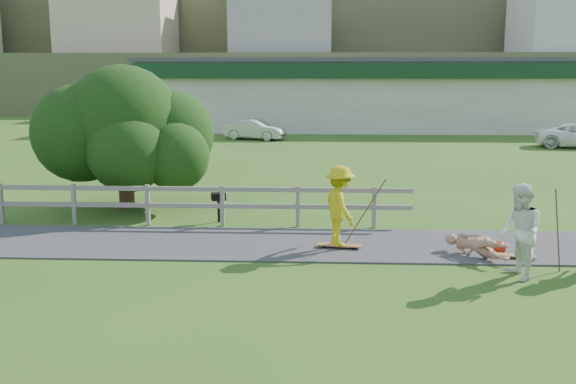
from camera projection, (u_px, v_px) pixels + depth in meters
The scene contains 16 objects.
ground at pixel (293, 263), 13.73m from camera, with size 260.00×260.00×0.00m, color #305518.
path at pixel (295, 244), 15.20m from camera, with size 34.00×3.00×0.04m, color #3A3A3C.
fence at pixel (125, 199), 17.06m from camera, with size 15.05×0.10×1.10m.
strip_mall at pixel (366, 94), 47.39m from camera, with size 32.50×10.75×5.10m.
hillside at pixel (317, 7), 100.82m from camera, with size 220.00×67.00×47.50m.
skater_rider at pixel (340, 210), 14.62m from camera, with size 1.20×0.69×1.85m, color gold.
skater_fallen at pixel (476, 246), 14.06m from camera, with size 1.55×0.37×0.56m, color #B17762.
spectator_a at pixel (520, 232), 12.52m from camera, with size 0.92×0.72×1.90m, color white.
car_silver at pixel (255, 130), 39.55m from camera, with size 1.32×3.78×1.25m, color #ACAFB4.
tree at pixel (125, 150), 19.12m from camera, with size 5.50×5.50×3.50m, color black, non-canonical shape.
bbq at pixel (219, 208), 17.47m from camera, with size 0.37×0.28×0.81m, color black, non-canonical shape.
longboard_rider at pixel (339, 247), 14.78m from camera, with size 1.00×0.25×0.11m, color olive, non-canonical shape.
longboard_fallen at pixel (514, 257), 13.96m from camera, with size 0.91×0.22×0.10m, color olive, non-canonical shape.
helmet at pixel (499, 248), 14.39m from camera, with size 0.30×0.30×0.30m, color #B02309.
pole_rider at pixel (365, 207), 14.99m from camera, with size 0.03×0.03×1.85m, color brown.
pole_spec_left at pixel (558, 230), 12.99m from camera, with size 0.03×0.03×1.74m, color brown.
Camera 1 is at (0.54, -13.22, 3.98)m, focal length 40.00 mm.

